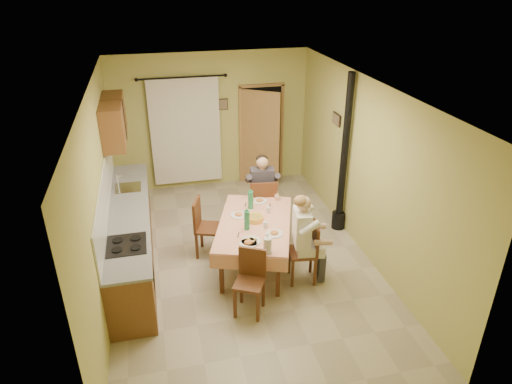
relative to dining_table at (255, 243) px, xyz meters
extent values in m
cube|color=tan|center=(-0.17, 0.14, -0.38)|extent=(4.00, 6.00, 0.01)
cube|color=tan|center=(-0.17, 3.14, 1.02)|extent=(4.00, 0.04, 2.80)
cube|color=tan|center=(-0.17, -2.86, 1.02)|extent=(4.00, 0.04, 2.80)
cube|color=tan|center=(-2.17, 0.14, 1.02)|extent=(0.04, 6.00, 2.80)
cube|color=tan|center=(1.83, 0.14, 1.02)|extent=(0.04, 6.00, 2.80)
cube|color=white|center=(-0.17, 0.14, 2.42)|extent=(4.00, 6.00, 0.04)
cube|color=brown|center=(-1.87, 0.54, 0.06)|extent=(0.60, 3.60, 0.88)
cube|color=gray|center=(-1.87, 0.54, 0.52)|extent=(0.64, 3.64, 0.04)
cube|color=white|center=(-2.15, 0.54, 0.85)|extent=(0.02, 3.60, 0.66)
cube|color=silver|center=(-1.87, 1.34, 0.53)|extent=(0.42, 0.42, 0.03)
cube|color=black|center=(-1.87, -0.46, 0.54)|extent=(0.52, 0.56, 0.02)
cube|color=black|center=(-1.57, -0.46, 0.07)|extent=(0.01, 0.55, 0.55)
cube|color=brown|center=(-1.99, 1.84, 1.57)|extent=(0.35, 1.40, 0.70)
cylinder|color=black|center=(-0.72, 3.02, 1.97)|extent=(1.70, 0.04, 0.04)
cube|color=silver|center=(-0.72, 3.04, 0.87)|extent=(1.40, 0.06, 2.20)
cube|color=black|center=(0.88, 3.13, 0.65)|extent=(0.84, 0.03, 2.06)
cube|color=#A07543|center=(0.43, 3.11, 0.65)|extent=(0.06, 0.06, 2.12)
cube|color=#A07543|center=(1.33, 3.11, 0.65)|extent=(0.06, 0.06, 2.12)
cube|color=#A07543|center=(0.88, 3.11, 1.71)|extent=(0.96, 0.06, 0.06)
cube|color=#A07543|center=(0.81, 2.88, 0.64)|extent=(0.71, 0.48, 2.04)
cube|color=#E89A7A|center=(0.00, 0.00, 0.36)|extent=(1.58, 2.03, 0.04)
cube|color=#E89A7A|center=(-0.28, -0.85, 0.25)|extent=(1.02, 0.35, 0.22)
cube|color=#E89A7A|center=(0.28, 0.85, 0.25)|extent=(1.02, 0.35, 0.22)
cube|color=#E89A7A|center=(-0.51, 0.17, 0.25)|extent=(0.58, 1.70, 0.22)
cube|color=#E89A7A|center=(0.51, -0.17, 0.25)|extent=(0.58, 1.70, 0.22)
cylinder|color=white|center=(0.24, 0.65, 0.39)|extent=(0.25, 0.25, 0.02)
ellipsoid|color=#CC7233|center=(0.24, 0.65, 0.41)|extent=(0.12, 0.12, 0.05)
cylinder|color=white|center=(-0.23, -0.57, 0.39)|extent=(0.25, 0.25, 0.02)
ellipsoid|color=#CC7233|center=(-0.23, -0.57, 0.41)|extent=(0.12, 0.12, 0.05)
cylinder|color=white|center=(0.20, -0.41, 0.39)|extent=(0.25, 0.25, 0.02)
ellipsoid|color=#CC7233|center=(0.20, -0.41, 0.41)|extent=(0.12, 0.12, 0.05)
cylinder|color=white|center=(-0.20, 0.25, 0.39)|extent=(0.25, 0.25, 0.02)
ellipsoid|color=#CC7233|center=(-0.20, 0.25, 0.41)|extent=(0.12, 0.12, 0.05)
cylinder|color=yellow|center=(0.02, 0.05, 0.42)|extent=(0.26, 0.26, 0.08)
cylinder|color=white|center=(-0.17, -0.52, 0.39)|extent=(0.28, 0.28, 0.02)
cube|color=tan|center=(-0.17, -0.50, 0.41)|extent=(0.05, 0.07, 0.03)
cube|color=tan|center=(-0.20, -0.49, 0.41)|extent=(0.06, 0.04, 0.03)
cube|color=tan|center=(-0.17, -0.53, 0.41)|extent=(0.07, 0.07, 0.03)
cube|color=tan|center=(-0.16, -0.52, 0.41)|extent=(0.06, 0.07, 0.03)
cube|color=tan|center=(-0.16, -0.57, 0.41)|extent=(0.05, 0.07, 0.03)
cube|color=tan|center=(-0.16, -0.54, 0.41)|extent=(0.07, 0.05, 0.03)
cube|color=tan|center=(-0.12, -0.52, 0.41)|extent=(0.07, 0.05, 0.03)
cylinder|color=silver|center=(0.12, -0.20, 0.43)|extent=(0.07, 0.07, 0.10)
cylinder|color=silver|center=(0.28, 0.24, 0.43)|extent=(0.07, 0.07, 0.10)
cylinder|color=white|center=(-0.02, -0.84, 0.50)|extent=(0.11, 0.11, 0.22)
cylinder|color=silver|center=(-0.02, -0.84, 0.53)|extent=(0.02, 0.02, 0.30)
cube|color=#532C16|center=(0.37, 0.99, 0.10)|extent=(0.51, 0.51, 0.04)
cube|color=#532C16|center=(0.34, 0.79, 0.38)|extent=(0.46, 0.10, 0.52)
cube|color=#532C16|center=(-0.33, -1.09, 0.10)|extent=(0.51, 0.51, 0.04)
cube|color=#532C16|center=(-0.25, -0.94, 0.33)|extent=(0.35, 0.21, 0.43)
cube|color=#532C16|center=(0.60, -0.56, 0.10)|extent=(0.45, 0.45, 0.04)
cube|color=#532C16|center=(0.77, -0.58, 0.34)|extent=(0.10, 0.39, 0.45)
cube|color=#532C16|center=(-0.64, 0.45, 0.10)|extent=(0.53, 0.53, 0.04)
cube|color=#532C16|center=(-0.82, 0.52, 0.36)|extent=(0.18, 0.41, 0.48)
cube|color=#38333D|center=(0.36, 0.89, 0.18)|extent=(0.41, 0.44, 0.16)
cube|color=#38333D|center=(0.37, 1.02, 0.53)|extent=(0.42, 0.27, 0.54)
sphere|color=tan|center=(0.37, 1.01, 0.92)|extent=(0.21, 0.21, 0.21)
ellipsoid|color=black|center=(0.38, 1.05, 0.96)|extent=(0.21, 0.21, 0.16)
cube|color=silver|center=(0.69, -0.57, 0.18)|extent=(0.45, 0.42, 0.16)
cube|color=silver|center=(0.57, -0.55, 0.53)|extent=(0.28, 0.43, 0.54)
sphere|color=tan|center=(0.58, -0.55, 0.92)|extent=(0.21, 0.21, 0.21)
ellipsoid|color=olive|center=(0.54, -0.55, 0.96)|extent=(0.21, 0.21, 0.16)
cylinder|color=black|center=(1.73, 0.74, 1.02)|extent=(0.12, 0.12, 2.80)
cylinder|color=black|center=(1.73, 0.74, -0.23)|extent=(0.24, 0.24, 0.30)
cube|color=black|center=(0.08, 3.11, 1.37)|extent=(0.19, 0.03, 0.23)
cube|color=brown|center=(1.80, 1.34, 1.47)|extent=(0.03, 0.31, 0.21)
camera|label=1|loc=(-1.38, -5.86, 3.89)|focal=32.00mm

